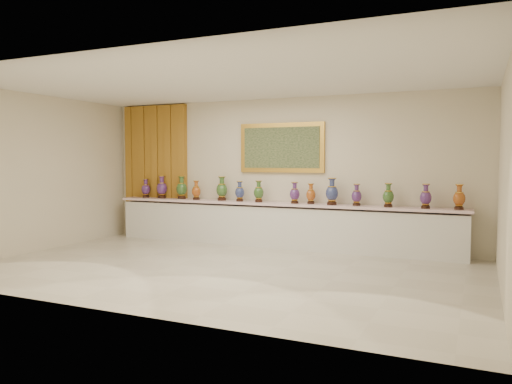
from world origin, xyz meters
TOP-DOWN VIEW (x-y plane):
  - ground at (0.00, 0.00)m, footprint 8.00×8.00m
  - room at (-2.54, 2.44)m, footprint 8.00×8.00m
  - counter at (0.00, 2.27)m, footprint 7.28×0.48m
  - vase_0 at (-3.20, 2.29)m, footprint 0.24×0.24m
  - vase_1 at (-2.76, 2.28)m, footprint 0.30×0.30m
  - vase_2 at (-2.24, 2.28)m, footprint 0.30×0.30m
  - vase_3 at (-1.84, 2.23)m, footprint 0.19×0.19m
  - vase_4 at (-1.24, 2.27)m, footprint 0.31×0.31m
  - vase_5 at (-0.80, 2.24)m, footprint 0.21×0.21m
  - vase_6 at (-0.37, 2.23)m, footprint 0.25×0.25m
  - vase_7 at (0.41, 2.21)m, footprint 0.24×0.24m
  - vase_8 at (0.72, 2.29)m, footprint 0.21×0.21m
  - vase_9 at (1.16, 2.22)m, footprint 0.28×0.28m
  - vase_10 at (1.62, 2.26)m, footprint 0.22×0.22m
  - vase_11 at (2.21, 2.22)m, footprint 0.22×0.22m
  - vase_12 at (2.85, 2.21)m, footprint 0.22×0.22m
  - vase_13 at (3.40, 2.24)m, footprint 0.23×0.23m
  - label_card at (-2.19, 2.13)m, footprint 0.10×0.06m

SIDE VIEW (x-z plane):
  - ground at x=0.00m, z-range 0.00..0.00m
  - counter at x=0.00m, z-range -0.01..0.89m
  - label_card at x=-2.19m, z-range 0.90..0.90m
  - vase_8 at x=0.72m, z-range 0.88..1.28m
  - vase_10 at x=1.62m, z-range 0.88..1.28m
  - vase_3 at x=-1.84m, z-range 0.88..1.29m
  - vase_5 at x=-0.80m, z-range 0.88..1.29m
  - vase_7 at x=0.41m, z-range 0.88..1.30m
  - vase_0 at x=-3.20m, z-range 0.88..1.30m
  - vase_11 at x=2.21m, z-range 0.88..1.31m
  - vase_12 at x=2.85m, z-range 0.88..1.31m
  - vase_6 at x=-0.37m, z-range 0.88..1.31m
  - vase_13 at x=3.40m, z-range 0.88..1.32m
  - vase_1 at x=-2.76m, z-range 0.87..1.37m
  - vase_4 at x=-1.24m, z-range 0.87..1.38m
  - vase_2 at x=-2.24m, z-range 0.87..1.38m
  - vase_9 at x=1.16m, z-range 0.87..1.39m
  - room at x=-2.54m, z-range -2.42..5.58m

